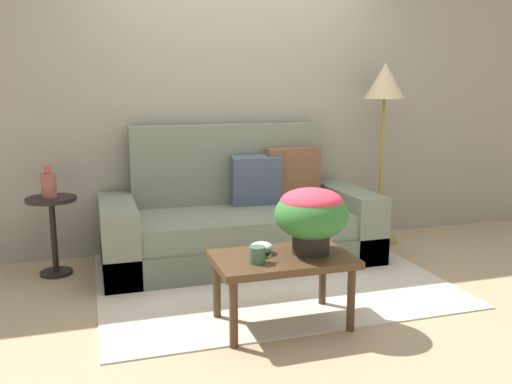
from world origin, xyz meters
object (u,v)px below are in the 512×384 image
(side_table, at_px, (53,222))
(table_vase, at_px, (49,185))
(coffee_table, at_px, (282,265))
(floor_lamp, at_px, (384,97))
(potted_plant, at_px, (311,213))
(couch, at_px, (240,222))
(coffee_mug, at_px, (258,255))
(snack_bowl, at_px, (262,247))

(side_table, distance_m, table_vase, 0.28)
(coffee_table, height_order, floor_lamp, floor_lamp)
(side_table, distance_m, potted_plant, 2.05)
(couch, relative_size, coffee_table, 2.69)
(coffee_mug, distance_m, snack_bowl, 0.18)
(coffee_mug, bearing_deg, coffee_table, 24.27)
(coffee_mug, xyz_separation_m, table_vase, (-1.18, 1.43, 0.22))
(side_table, height_order, coffee_mug, side_table)
(snack_bowl, bearing_deg, floor_lamp, 40.57)
(snack_bowl, bearing_deg, potted_plant, -15.80)
(side_table, height_order, table_vase, table_vase)
(couch, bearing_deg, snack_bowl, -99.58)
(potted_plant, relative_size, coffee_mug, 3.15)
(coffee_table, bearing_deg, table_vase, 135.25)
(coffee_mug, distance_m, table_vase, 1.86)
(floor_lamp, height_order, snack_bowl, floor_lamp)
(couch, xyz_separation_m, potted_plant, (0.08, -1.30, 0.36))
(floor_lamp, bearing_deg, table_vase, -178.23)
(side_table, bearing_deg, table_vase, -151.97)
(coffee_table, height_order, coffee_mug, coffee_mug)
(side_table, distance_m, coffee_mug, 1.85)
(table_vase, bearing_deg, snack_bowl, -45.23)
(coffee_table, relative_size, side_table, 1.35)
(couch, distance_m, floor_lamp, 1.71)
(coffee_table, distance_m, table_vase, 1.94)
(side_table, relative_size, potted_plant, 1.37)
(couch, height_order, floor_lamp, floor_lamp)
(potted_plant, bearing_deg, snack_bowl, 164.20)
(potted_plant, xyz_separation_m, table_vase, (-1.54, 1.34, 0.02))
(coffee_mug, bearing_deg, floor_lamp, 42.48)
(coffee_table, relative_size, potted_plant, 1.86)
(couch, distance_m, potted_plant, 1.35)
(coffee_mug, xyz_separation_m, snack_bowl, (0.07, 0.16, -0.01))
(couch, height_order, snack_bowl, couch)
(potted_plant, relative_size, snack_bowl, 3.14)
(floor_lamp, relative_size, table_vase, 6.75)
(coffee_mug, relative_size, table_vase, 0.58)
(couch, relative_size, floor_lamp, 1.35)
(couch, bearing_deg, side_table, 178.11)
(coffee_table, height_order, table_vase, table_vase)
(floor_lamp, relative_size, snack_bowl, 11.62)
(couch, relative_size, coffee_mug, 15.78)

